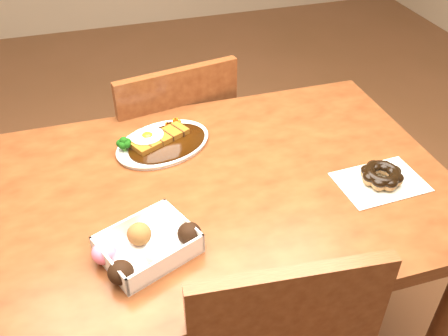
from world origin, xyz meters
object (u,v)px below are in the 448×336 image
object	(u,v)px
chair_far	(170,153)
donut_box	(146,246)
pon_de_ring	(382,176)
table	(216,213)
katsu_curry_plate	(161,142)

from	to	relation	value
chair_far	donut_box	world-z (taller)	chair_far
donut_box	pon_de_ring	world-z (taller)	donut_box
table	donut_box	distance (m)	0.30
donut_box	chair_far	bearing A→B (deg)	75.70
donut_box	pon_de_ring	bearing A→B (deg)	6.51
table	donut_box	world-z (taller)	donut_box
table	pon_de_ring	bearing A→B (deg)	-15.77
chair_far	donut_box	xyz separation A→B (m)	(-0.18, -0.72, 0.30)
table	donut_box	size ratio (longest dim) A/B	5.06
katsu_curry_plate	donut_box	distance (m)	0.41
pon_de_ring	table	bearing A→B (deg)	164.23
chair_far	katsu_curry_plate	xyz separation A→B (m)	(-0.08, -0.33, 0.29)
chair_far	donut_box	distance (m)	0.80
table	katsu_curry_plate	bearing A→B (deg)	115.33
katsu_curry_plate	donut_box	size ratio (longest dim) A/B	1.37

